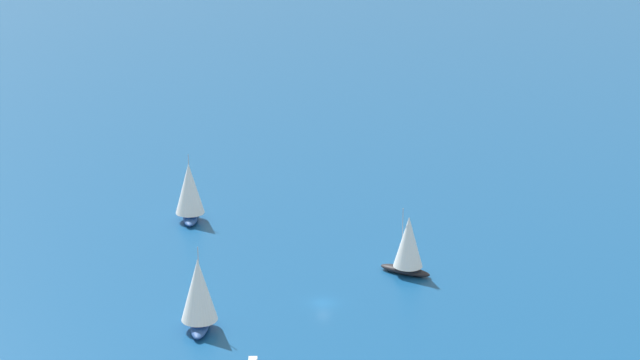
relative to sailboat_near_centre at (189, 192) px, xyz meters
name	(u,v)px	position (x,y,z in m)	size (l,w,h in m)	color
ground_plane	(323,303)	(46.41, -15.85, -6.46)	(2000.00, 2000.00, 0.00)	navy
sailboat_near_centre	(189,192)	(0.00, 0.00, 0.00)	(9.62, 10.23, 14.16)	#23478C
sailboat_inshore	(408,245)	(51.32, 3.30, -0.71)	(10.07, 6.09, 12.61)	black
sailboat_trailing	(199,294)	(36.41, -35.94, -0.14)	(9.04, 10.28, 13.86)	#23478C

